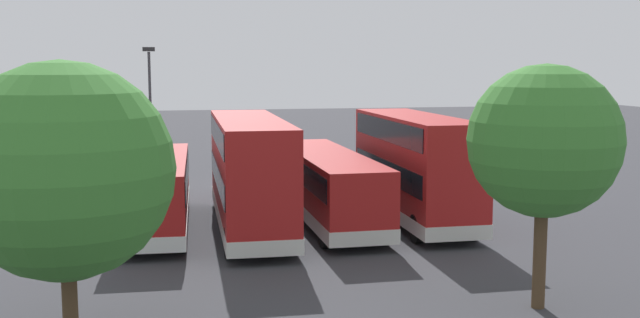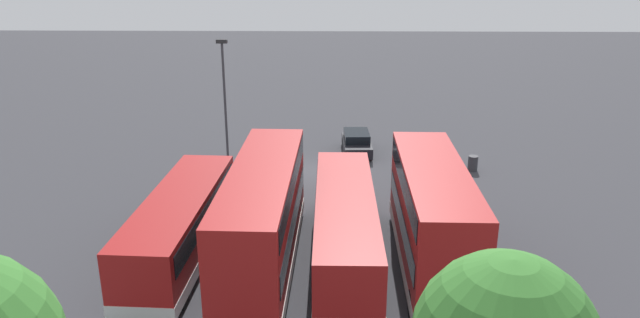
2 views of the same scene
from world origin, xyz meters
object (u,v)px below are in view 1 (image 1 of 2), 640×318
lamp_post_tall (150,102)px  car_hatchback_silver (293,161)px  bus_double_decker_near_end (414,165)px  bus_double_decker_third (249,170)px  waste_bin_yellow (419,169)px  bus_single_deck_fourth (155,190)px  bus_single_deck_second (328,184)px

lamp_post_tall → car_hatchback_silver: bearing=-174.6°
bus_double_decker_near_end → lamp_post_tall: (11.13, -14.64, 2.08)m
bus_double_decker_third → lamp_post_tall: bearing=-74.6°
bus_double_decker_near_end → bus_double_decker_third: same height
waste_bin_yellow → bus_single_deck_fourth: bearing=36.5°
bus_single_deck_fourth → waste_bin_yellow: (-15.38, -11.38, -1.15)m
lamp_post_tall → waste_bin_yellow: 16.41m
bus_single_deck_second → bus_single_deck_fourth: (7.20, 0.04, -0.00)m
lamp_post_tall → bus_double_decker_third: bearing=105.4°
bus_single_deck_fourth → car_hatchback_silver: (-8.30, -14.73, -0.92)m
lamp_post_tall → waste_bin_yellow: bearing=170.9°
bus_single_deck_fourth → waste_bin_yellow: bearing=-143.5°
bus_single_deck_second → bus_single_deck_fourth: bearing=0.3°
bus_single_deck_second → bus_single_deck_fourth: size_ratio=1.10×
bus_single_deck_fourth → lamp_post_tall: lamp_post_tall is taller
bus_double_decker_third → bus_single_deck_fourth: (3.74, -0.92, -0.83)m
bus_single_deck_second → bus_double_decker_near_end: bearing=167.8°
bus_single_deck_fourth → bus_double_decker_third: bearing=166.1°
bus_double_decker_near_end → lamp_post_tall: lamp_post_tall is taller
car_hatchback_silver → lamp_post_tall: size_ratio=0.53×
bus_double_decker_third → bus_single_deck_fourth: size_ratio=1.06×
bus_double_decker_near_end → lamp_post_tall: bearing=-52.8°
bus_double_decker_third → bus_double_decker_near_end: bearing=-178.5°
bus_double_decker_third → car_hatchback_silver: (-4.55, -15.65, -1.75)m
bus_double_decker_near_end → waste_bin_yellow: bearing=-110.7°
bus_double_decker_third → waste_bin_yellow: bus_double_decker_third is taller
bus_double_decker_third → waste_bin_yellow: (-11.63, -12.31, -1.97)m
bus_double_decker_third → lamp_post_tall: 15.52m
bus_double_decker_third → lamp_post_tall: size_ratio=1.50×
car_hatchback_silver → bus_single_deck_second: bearing=85.7°
bus_double_decker_third → bus_single_deck_fourth: bearing=-13.9°
bus_double_decker_third → lamp_post_tall: lamp_post_tall is taller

